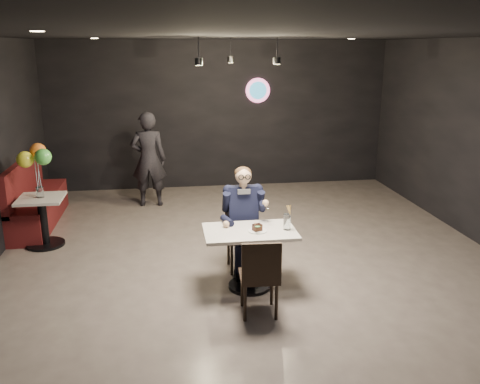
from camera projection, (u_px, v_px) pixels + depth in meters
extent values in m
plane|color=slate|center=(257.00, 275.00, 6.60)|extent=(9.00, 9.00, 0.00)
cube|color=black|center=(236.00, 46.00, 7.71)|extent=(1.40, 1.20, 0.36)
cube|color=silver|center=(250.00, 259.00, 6.18)|extent=(1.10, 0.70, 0.75)
cube|color=black|center=(243.00, 236.00, 6.68)|extent=(0.42, 0.46, 0.92)
cube|color=black|center=(259.00, 275.00, 5.56)|extent=(0.45, 0.48, 0.92)
cube|color=black|center=(243.00, 218.00, 6.61)|extent=(0.60, 0.80, 1.44)
cylinder|color=white|center=(257.00, 231.00, 6.03)|extent=(0.23, 0.23, 0.01)
cube|color=black|center=(257.00, 228.00, 6.02)|extent=(0.12, 0.11, 0.07)
ellipsoid|color=green|center=(258.00, 226.00, 5.93)|extent=(0.07, 0.04, 0.01)
cylinder|color=silver|center=(287.00, 222.00, 6.07)|extent=(0.09, 0.09, 0.19)
cone|color=#DEB55B|center=(289.00, 211.00, 6.02)|extent=(0.08, 0.08, 0.13)
cube|color=#4A100F|center=(37.00, 193.00, 8.36)|extent=(0.54, 2.18, 1.09)
cube|color=silver|center=(43.00, 220.00, 7.49)|extent=(0.64, 0.64, 0.80)
cylinder|color=silver|center=(40.00, 192.00, 7.37)|extent=(0.10, 0.10, 0.16)
cube|color=#FBFA34|center=(37.00, 164.00, 7.26)|extent=(0.43, 0.43, 0.71)
imported|color=black|center=(149.00, 159.00, 9.30)|extent=(0.66, 0.46, 1.75)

